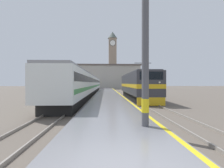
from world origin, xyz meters
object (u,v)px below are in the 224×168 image
object	(u,v)px
clock_tower	(113,58)
passenger_train	(88,84)
locomotive_train	(137,86)
catenary_mast	(147,44)

from	to	relation	value
clock_tower	passenger_train	bearing A→B (deg)	-98.69
locomotive_train	passenger_train	distance (m)	13.32
locomotive_train	catenary_mast	size ratio (longest dim) A/B	2.18
locomotive_train	catenary_mast	xyz separation A→B (m)	(-2.64, -17.08, 2.09)
passenger_train	catenary_mast	distance (m)	28.33
locomotive_train	clock_tower	world-z (taller)	clock_tower
passenger_train	clock_tower	distance (m)	45.51
locomotive_train	passenger_train	world-z (taller)	locomotive_train
locomotive_train	clock_tower	distance (m)	55.45
passenger_train	catenary_mast	bearing A→B (deg)	-79.14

